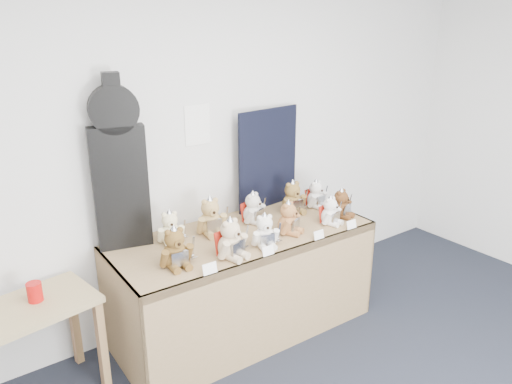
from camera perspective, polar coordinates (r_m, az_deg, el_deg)
room_shell at (r=3.74m, az=-6.69°, el=7.63°), size 6.00×6.00×6.00m
display_table at (r=3.69m, az=-0.79°, el=-7.66°), size 1.96×0.86×0.81m
side_table at (r=3.39m, az=-24.91°, el=-13.71°), size 0.89×0.59×0.69m
guitar_case at (r=3.41m, az=-15.41°, el=2.92°), size 0.37×0.19×1.18m
navy_board at (r=4.08m, az=1.40°, el=3.84°), size 0.61×0.08×0.82m
red_cup at (r=3.34m, az=-23.97°, el=-10.40°), size 0.09×0.09×0.12m
teddy_front_far_left at (r=3.21m, az=-9.19°, el=-6.48°), size 0.24×0.20×0.30m
teddy_front_left at (r=3.29m, az=-2.87°, el=-5.53°), size 0.26×0.23×0.31m
teddy_front_centre at (r=3.44m, az=1.02°, el=-4.60°), size 0.22×0.20×0.27m
teddy_front_right at (r=3.65m, az=3.78°, el=-3.12°), size 0.23×0.22×0.27m
teddy_front_far_right at (r=3.85m, az=8.51°, el=-2.25°), size 0.21×0.19×0.25m
teddy_front_end at (r=3.99m, az=9.74°, el=-1.44°), size 0.22×0.20×0.26m
teddy_back_left at (r=3.55m, az=-9.76°, el=-4.15°), size 0.21×0.20×0.26m
teddy_back_centre_left at (r=3.65m, az=-5.19°, el=-2.94°), size 0.25×0.22×0.31m
teddy_back_centre_right at (r=3.83m, az=-0.30°, el=-1.98°), size 0.23×0.21×0.27m
teddy_back_right at (r=4.03m, az=4.22°, el=-0.76°), size 0.24×0.20×0.30m
teddy_back_end at (r=4.18m, az=6.88°, el=-0.36°), size 0.22×0.19×0.26m
entry_card_a at (r=3.13m, az=-5.31°, el=-8.70°), size 0.10×0.02×0.07m
entry_card_b at (r=3.34m, az=1.39°, el=-6.73°), size 0.09×0.02×0.06m
entry_card_c at (r=3.60m, az=7.20°, el=-4.88°), size 0.09×0.02×0.06m
entry_card_d at (r=3.81m, az=10.86°, el=-3.67°), size 0.09×0.02×0.06m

